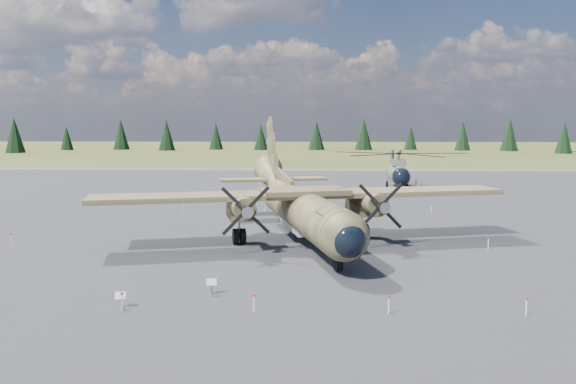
{
  "coord_description": "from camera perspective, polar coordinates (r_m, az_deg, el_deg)",
  "views": [
    {
      "loc": [
        4.58,
        -37.76,
        8.35
      ],
      "look_at": [
        2.85,
        2.0,
        3.61
      ],
      "focal_mm": 35.0,
      "sensor_mm": 36.0,
      "label": 1
    }
  ],
  "objects": [
    {
      "name": "barrier_fence",
      "position": [
        38.82,
        -5.04,
        -4.89
      ],
      "size": [
        33.12,
        29.62,
        0.85
      ],
      "color": "silver",
      "rests_on": "ground"
    },
    {
      "name": "apron",
      "position": [
        48.7,
        -2.94,
        -3.09
      ],
      "size": [
        120.0,
        120.0,
        0.04
      ],
      "primitive_type": "cube",
      "color": "slate",
      "rests_on": "ground"
    },
    {
      "name": "info_placard_right",
      "position": [
        28.44,
        -7.78,
        -9.22
      ],
      "size": [
        0.55,
        0.34,
        0.81
      ],
      "rotation": [
        0.0,
        0.0,
        0.26
      ],
      "color": "gray",
      "rests_on": "ground"
    },
    {
      "name": "transport_plane",
      "position": [
        40.89,
        1.24,
        -1.02
      ],
      "size": [
        29.3,
        26.22,
        9.73
      ],
      "rotation": [
        0.0,
        0.0,
        0.25
      ],
      "color": "#333A1F",
      "rests_on": "ground"
    },
    {
      "name": "treeline",
      "position": [
        45.56,
        -7.53,
        2.16
      ],
      "size": [
        340.91,
        333.11,
        10.81
      ],
      "color": "black",
      "rests_on": "ground"
    },
    {
      "name": "info_placard_left",
      "position": [
        27.3,
        -16.64,
        -10.2
      ],
      "size": [
        0.5,
        0.26,
        0.76
      ],
      "rotation": [
        0.0,
        0.0,
        0.12
      ],
      "color": "gray",
      "rests_on": "ground"
    },
    {
      "name": "helicopter_near",
      "position": [
        76.6,
        11.14,
        2.94
      ],
      "size": [
        19.56,
        22.52,
        4.77
      ],
      "rotation": [
        0.0,
        0.0,
        -0.04
      ],
      "color": "slate",
      "rests_on": "ground"
    },
    {
      "name": "ground",
      "position": [
        38.94,
        -4.34,
        -5.61
      ],
      "size": [
        500.0,
        500.0,
        0.0
      ],
      "primitive_type": "plane",
      "color": "brown",
      "rests_on": "ground"
    }
  ]
}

